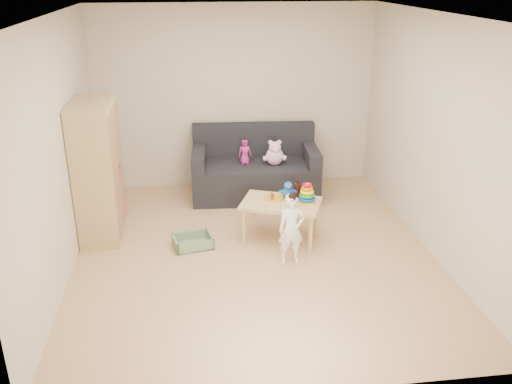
{
  "coord_description": "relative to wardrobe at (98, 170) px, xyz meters",
  "views": [
    {
      "loc": [
        -0.68,
        -5.42,
        3.01
      ],
      "look_at": [
        0.05,
        0.25,
        0.65
      ],
      "focal_mm": 38.0,
      "sensor_mm": 36.0,
      "label": 1
    }
  ],
  "objects": [
    {
      "name": "wooden_figure",
      "position": [
        2.02,
        -0.38,
        -0.29
      ],
      "size": [
        0.06,
        0.05,
        0.11
      ],
      "primitive_type": null,
      "rotation": [
        0.0,
        0.0,
        -0.44
      ],
      "color": "brown",
      "rests_on": "play_table"
    },
    {
      "name": "ring_stacker",
      "position": [
        2.42,
        -0.46,
        -0.25
      ],
      "size": [
        0.21,
        0.21,
        0.24
      ],
      "color": "#D9D90B",
      "rests_on": "play_table"
    },
    {
      "name": "blue_plush",
      "position": [
        2.22,
        -0.3,
        -0.24
      ],
      "size": [
        0.21,
        0.18,
        0.21
      ],
      "primitive_type": null,
      "rotation": [
        0.0,
        0.0,
        -0.3
      ],
      "color": "blue",
      "rests_on": "play_table"
    },
    {
      "name": "room",
      "position": [
        1.76,
        -0.74,
        0.48
      ],
      "size": [
        4.5,
        4.5,
        4.5
      ],
      "color": "tan",
      "rests_on": "ground"
    },
    {
      "name": "wardrobe",
      "position": [
        0.0,
        0.0,
        0.0
      ],
      "size": [
        0.46,
        0.91,
        1.64
      ],
      "primitive_type": "cube",
      "color": "tan",
      "rests_on": "ground"
    },
    {
      "name": "pink_bear",
      "position": [
        2.24,
        0.85,
        -0.18
      ],
      "size": [
        0.31,
        0.29,
        0.3
      ],
      "primitive_type": null,
      "rotation": [
        0.0,
        0.0,
        -0.28
      ],
      "color": "#FFBBDC",
      "rests_on": "sofa"
    },
    {
      "name": "brown_bottle",
      "position": [
        2.34,
        -0.29,
        -0.25
      ],
      "size": [
        0.07,
        0.07,
        0.21
      ],
      "color": "black",
      "rests_on": "play_table"
    },
    {
      "name": "play_table",
      "position": [
        2.12,
        -0.42,
        -0.58
      ],
      "size": [
        1.05,
        0.86,
        0.48
      ],
      "primitive_type": "cube",
      "rotation": [
        0.0,
        0.0,
        -0.37
      ],
      "color": "#DBB178",
      "rests_on": "ground"
    },
    {
      "name": "toddler",
      "position": [
        2.14,
        -0.98,
        -0.43
      ],
      "size": [
        0.3,
        0.21,
        0.78
      ],
      "primitive_type": "imported",
      "rotation": [
        0.0,
        0.0,
        0.05
      ],
      "color": "white",
      "rests_on": "ground"
    },
    {
      "name": "storage_bin",
      "position": [
        1.07,
        -0.5,
        -0.75
      ],
      "size": [
        0.5,
        0.42,
        0.13
      ],
      "primitive_type": null,
      "rotation": [
        0.0,
        0.0,
        0.21
      ],
      "color": "gray",
      "rests_on": "ground"
    },
    {
      "name": "doll",
      "position": [
        1.84,
        0.92,
        -0.15
      ],
      "size": [
        0.19,
        0.13,
        0.35
      ],
      "primitive_type": "imported",
      "rotation": [
        0.0,
        0.0,
        0.08
      ],
      "color": "#C12484",
      "rests_on": "sofa"
    },
    {
      "name": "yellow_book",
      "position": [
        2.06,
        -0.29,
        -0.34
      ],
      "size": [
        0.29,
        0.29,
        0.02
      ],
      "primitive_type": "cube",
      "rotation": [
        0.0,
        0.0,
        -0.49
      ],
      "color": "#CC9115",
      "rests_on": "play_table"
    },
    {
      "name": "sofa",
      "position": [
        1.99,
        0.94,
        -0.57
      ],
      "size": [
        1.79,
        0.97,
        0.49
      ],
      "primitive_type": "cube",
      "rotation": [
        0.0,
        0.0,
        -0.06
      ],
      "color": "black",
      "rests_on": "ground"
    }
  ]
}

